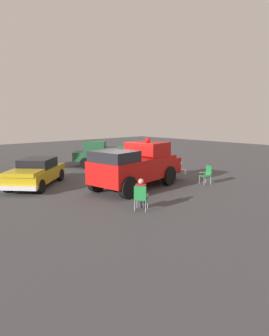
{
  "coord_description": "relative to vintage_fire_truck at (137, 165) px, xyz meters",
  "views": [
    {
      "loc": [
        11.44,
        -9.45,
        3.66
      ],
      "look_at": [
        0.37,
        0.59,
        1.07
      ],
      "focal_mm": 31.47,
      "sensor_mm": 36.0,
      "label": 1
    }
  ],
  "objects": [
    {
      "name": "spectator_seated",
      "position": [
        2.9,
        -2.46,
        -0.5
      ],
      "size": [
        0.61,
        0.65,
        1.29
      ],
      "color": "#383842",
      "rests_on": "ground"
    },
    {
      "name": "lawn_chair_spare",
      "position": [
        -2.16,
        2.95,
        -0.61
      ],
      "size": [
        0.69,
        0.69,
        1.02
      ],
      "color": "#B7BABF",
      "rests_on": "ground"
    },
    {
      "name": "classic_hot_rod",
      "position": [
        -3.87,
        -3.82,
        -0.45
      ],
      "size": [
        4.33,
        4.45,
        1.46
      ],
      "color": "black",
      "rests_on": "ground"
    },
    {
      "name": "parked_pickup",
      "position": [
        -6.4,
        2.84,
        -0.21
      ],
      "size": [
        4.53,
        4.78,
        1.9
      ],
      "color": "black",
      "rests_on": "ground"
    },
    {
      "name": "vintage_fire_truck",
      "position": [
        0.0,
        0.0,
        0.0
      ],
      "size": [
        3.21,
        6.23,
        2.59
      ],
      "color": "black",
      "rests_on": "ground"
    },
    {
      "name": "ground_plane",
      "position": [
        -0.33,
        -0.82,
        -1.2
      ],
      "size": [
        60.0,
        60.0,
        0.0
      ],
      "primitive_type": "plane",
      "color": "#424244"
    },
    {
      "name": "lawn_chair_by_car",
      "position": [
        1.98,
        3.43,
        -0.61
      ],
      "size": [
        0.63,
        0.63,
        1.02
      ],
      "color": "#B7BABF",
      "rests_on": "ground"
    },
    {
      "name": "lawn_chair_near_truck",
      "position": [
        2.98,
        -2.57,
        -0.61
      ],
      "size": [
        0.68,
        0.69,
        1.02
      ],
      "color": "#B7BABF",
      "rests_on": "ground"
    }
  ]
}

